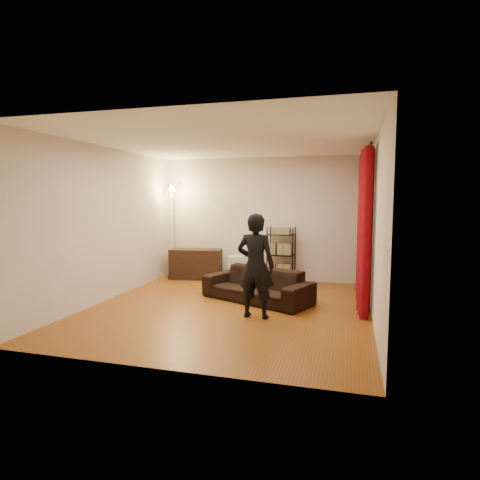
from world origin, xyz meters
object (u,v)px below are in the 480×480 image
(person, at_px, (256,266))
(media_cabinet, at_px, (196,264))
(sofa, at_px, (257,285))
(floor_lamp, at_px, (175,231))
(storage_boxes, at_px, (236,268))
(wire_shelf, at_px, (281,255))

(person, bearing_deg, media_cabinet, -49.04)
(sofa, height_order, person, person)
(sofa, height_order, floor_lamp, floor_lamp)
(storage_boxes, distance_m, wire_shelf, 1.03)
(media_cabinet, height_order, storage_boxes, media_cabinet)
(person, relative_size, media_cabinet, 1.39)
(wire_shelf, bearing_deg, sofa, -82.76)
(floor_lamp, bearing_deg, media_cabinet, 11.29)
(floor_lamp, bearing_deg, person, -44.98)
(sofa, relative_size, wire_shelf, 1.63)
(storage_boxes, bearing_deg, floor_lamp, -175.38)
(wire_shelf, xyz_separation_m, floor_lamp, (-2.39, -0.19, 0.48))
(sofa, distance_m, media_cabinet, 2.38)
(wire_shelf, bearing_deg, media_cabinet, -164.93)
(media_cabinet, distance_m, storage_boxes, 0.94)
(media_cabinet, xyz_separation_m, wire_shelf, (1.92, 0.10, 0.27))
(storage_boxes, relative_size, wire_shelf, 0.46)
(media_cabinet, bearing_deg, person, -60.91)
(person, bearing_deg, sofa, -75.19)
(wire_shelf, height_order, floor_lamp, floor_lamp)
(sofa, relative_size, floor_lamp, 0.91)
(person, xyz_separation_m, media_cabinet, (-1.98, 2.54, -0.46))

